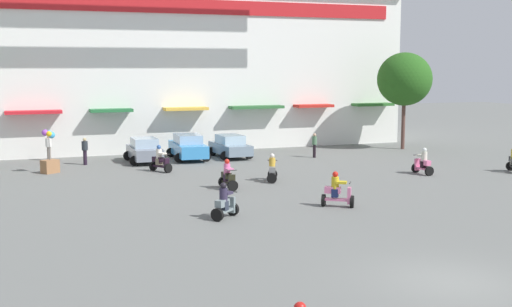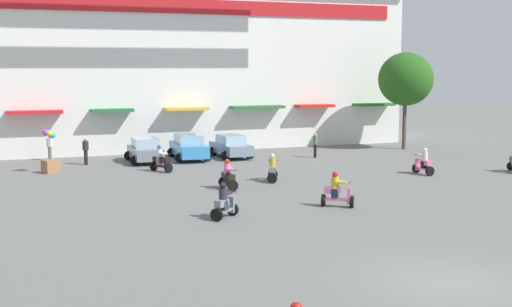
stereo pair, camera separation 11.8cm
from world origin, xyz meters
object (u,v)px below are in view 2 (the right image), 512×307
(plaza_tree_1, at_px, (406,79))
(scooter_rider_6, at_px, (424,163))
(scooter_rider_9, at_px, (337,192))
(scooter_rider_2, at_px, (161,161))
(pedestrian_1, at_px, (315,144))
(parked_car_1, at_px, (189,147))
(pedestrian_2, at_px, (50,146))
(scooter_rider_5, at_px, (224,204))
(balloon_vendor_cart, at_px, (50,156))
(parked_car_2, at_px, (231,146))
(parked_car_0, at_px, (145,150))
(scooter_rider_0, at_px, (228,177))
(pedestrian_0, at_px, (86,149))
(scooter_rider_4, at_px, (272,170))

(plaza_tree_1, relative_size, scooter_rider_6, 4.63)
(plaza_tree_1, xyz_separation_m, scooter_rider_9, (-13.64, -16.18, -4.40))
(scooter_rider_2, height_order, pedestrian_1, pedestrian_1)
(parked_car_1, height_order, pedestrian_2, pedestrian_2)
(parked_car_1, xyz_separation_m, scooter_rider_2, (-2.75, -4.40, -0.18))
(scooter_rider_5, bearing_deg, balloon_vendor_cart, 112.52)
(parked_car_2, xyz_separation_m, scooter_rider_6, (7.93, -10.24, -0.13))
(parked_car_0, bearing_deg, scooter_rider_0, -78.51)
(parked_car_2, bearing_deg, pedestrian_1, -21.00)
(scooter_rider_9, xyz_separation_m, pedestrian_0, (-8.83, 16.19, 0.31))
(scooter_rider_5, relative_size, pedestrian_0, 0.88)
(scooter_rider_4, xyz_separation_m, scooter_rider_5, (-4.89, -7.26, -0.01))
(scooter_rider_0, xyz_separation_m, scooter_rider_6, (11.54, 0.47, 0.02))
(pedestrian_0, bearing_deg, scooter_rider_6, -30.43)
(scooter_rider_9, relative_size, balloon_vendor_cart, 0.62)
(pedestrian_2, bearing_deg, scooter_rider_2, -49.93)
(plaza_tree_1, xyz_separation_m, scooter_rider_0, (-16.75, -10.60, -4.44))
(parked_car_1, relative_size, balloon_vendor_cart, 1.83)
(pedestrian_0, distance_m, balloon_vendor_cart, 3.34)
(parked_car_0, distance_m, balloon_vendor_cart, 6.23)
(parked_car_0, bearing_deg, parked_car_2, 3.06)
(plaza_tree_1, relative_size, scooter_rider_0, 4.72)
(scooter_rider_4, height_order, pedestrian_2, pedestrian_2)
(scooter_rider_4, relative_size, pedestrian_2, 0.95)
(plaza_tree_1, height_order, scooter_rider_0, plaza_tree_1)
(parked_car_0, bearing_deg, pedestrian_1, -8.76)
(scooter_rider_0, bearing_deg, plaza_tree_1, 32.32)
(pedestrian_1, bearing_deg, pedestrian_2, 164.75)
(plaza_tree_1, height_order, scooter_rider_6, plaza_tree_1)
(parked_car_2, relative_size, pedestrian_2, 2.49)
(scooter_rider_6, bearing_deg, scooter_rider_2, 156.23)
(scooter_rider_0, bearing_deg, parked_car_1, 85.87)
(pedestrian_0, bearing_deg, parked_car_1, 1.87)
(scooter_rider_6, xyz_separation_m, balloon_vendor_cart, (-19.44, 7.61, 0.33))
(scooter_rider_0, bearing_deg, scooter_rider_6, 2.35)
(parked_car_1, relative_size, scooter_rider_6, 3.02)
(scooter_rider_6, height_order, scooter_rider_9, scooter_rider_9)
(scooter_rider_0, distance_m, scooter_rider_9, 6.39)
(pedestrian_1, bearing_deg, scooter_rider_4, -128.58)
(scooter_rider_0, relative_size, scooter_rider_4, 0.95)
(parked_car_2, distance_m, scooter_rider_0, 11.31)
(plaza_tree_1, distance_m, balloon_vendor_cart, 25.11)
(parked_car_0, height_order, scooter_rider_0, parked_car_0)
(parked_car_2, bearing_deg, scooter_rider_0, -108.64)
(scooter_rider_0, bearing_deg, scooter_rider_5, -108.91)
(pedestrian_2, bearing_deg, scooter_rider_9, -60.13)
(parked_car_0, xyz_separation_m, pedestrian_2, (-5.57, 2.81, 0.16))
(pedestrian_0, bearing_deg, scooter_rider_4, -47.57)
(parked_car_2, height_order, pedestrian_2, pedestrian_2)
(scooter_rider_9, height_order, balloon_vendor_cart, balloon_vendor_cart)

